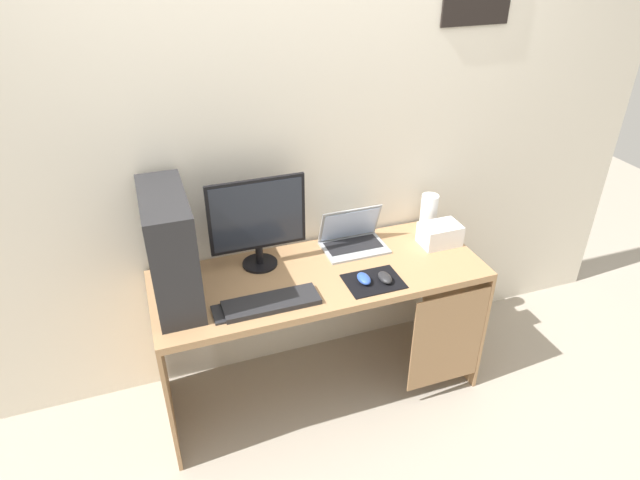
% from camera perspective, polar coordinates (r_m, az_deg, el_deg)
% --- Properties ---
extents(ground_plane, '(8.00, 8.00, 0.00)m').
position_cam_1_polar(ground_plane, '(3.07, -0.00, -14.79)').
color(ground_plane, '#9E9384').
extents(wall_back, '(4.00, 0.05, 2.60)m').
position_cam_1_polar(wall_back, '(2.62, -2.44, 10.92)').
color(wall_back, beige).
rests_on(wall_back, ground_plane).
extents(desk, '(1.58, 0.59, 0.73)m').
position_cam_1_polar(desk, '(2.67, 0.50, -5.93)').
color(desk, '#A37A51').
rests_on(desk, ground_plane).
extents(pc_tower, '(0.19, 0.49, 0.50)m').
position_cam_1_polar(pc_tower, '(2.39, -15.34, -0.86)').
color(pc_tower, '#232326').
rests_on(pc_tower, desk).
extents(monitor, '(0.46, 0.17, 0.45)m').
position_cam_1_polar(monitor, '(2.54, -6.53, 2.00)').
color(monitor, black).
rests_on(monitor, desk).
extents(laptop, '(0.32, 0.22, 0.21)m').
position_cam_1_polar(laptop, '(2.78, 3.43, 0.11)').
color(laptop, '#9EA3A8').
rests_on(laptop, desk).
extents(speaker, '(0.09, 0.09, 0.20)m').
position_cam_1_polar(speaker, '(2.97, 11.26, 2.86)').
color(speaker, white).
rests_on(speaker, desk).
extents(projector, '(0.20, 0.14, 0.11)m').
position_cam_1_polar(projector, '(2.86, 12.38, 0.59)').
color(projector, white).
rests_on(projector, desk).
extents(keyboard, '(0.42, 0.14, 0.02)m').
position_cam_1_polar(keyboard, '(2.40, -5.09, -6.52)').
color(keyboard, '#232326').
rests_on(keyboard, desk).
extents(mousepad, '(0.26, 0.20, 0.00)m').
position_cam_1_polar(mousepad, '(2.54, 5.60, -4.31)').
color(mousepad, black).
rests_on(mousepad, desk).
extents(mouse_left, '(0.06, 0.10, 0.03)m').
position_cam_1_polar(mouse_left, '(2.52, 4.60, -4.03)').
color(mouse_left, '#2D51B2').
rests_on(mouse_left, mousepad).
extents(mouse_right, '(0.06, 0.10, 0.03)m').
position_cam_1_polar(mouse_right, '(2.54, 6.79, -3.91)').
color(mouse_right, '#232326').
rests_on(mouse_right, mousepad).
extents(cell_phone, '(0.07, 0.13, 0.01)m').
position_cam_1_polar(cell_phone, '(2.37, -10.29, -7.60)').
color(cell_phone, '#232326').
rests_on(cell_phone, desk).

